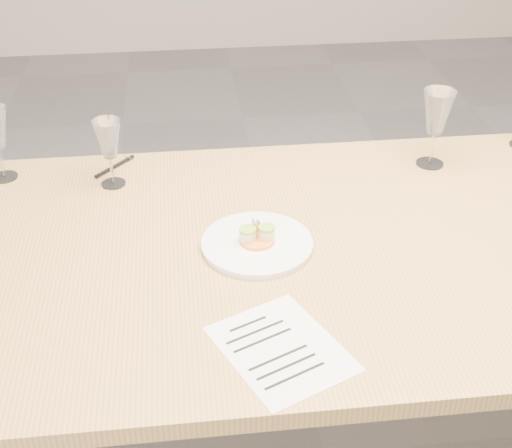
{
  "coord_description": "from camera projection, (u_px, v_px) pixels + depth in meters",
  "views": [
    {
      "loc": [
        -0.35,
        -1.33,
        1.68
      ],
      "look_at": [
        -0.2,
        0.02,
        0.8
      ],
      "focal_mm": 50.0,
      "sensor_mm": 36.0,
      "label": 1
    }
  ],
  "objects": [
    {
      "name": "wine_glass_1",
      "position": [
        108.0,
        141.0,
        1.8
      ],
      "size": [
        0.07,
        0.07,
        0.18
      ],
      "color": "white",
      "rests_on": "dining_table"
    },
    {
      "name": "ballpoint_pen",
      "position": [
        115.0,
        166.0,
        1.94
      ],
      "size": [
        0.1,
        0.11,
        0.01
      ],
      "rotation": [
        0.0,
        0.0,
        0.84
      ],
      "color": "black",
      "rests_on": "dining_table"
    },
    {
      "name": "dinner_plate",
      "position": [
        257.0,
        243.0,
        1.62
      ],
      "size": [
        0.26,
        0.26,
        0.07
      ],
      "rotation": [
        0.0,
        0.0,
        0.28
      ],
      "color": "white",
      "rests_on": "dining_table"
    },
    {
      "name": "dining_table",
      "position": [
        339.0,
        265.0,
        1.69
      ],
      "size": [
        2.4,
        1.0,
        0.75
      ],
      "color": "tan",
      "rests_on": "ground"
    },
    {
      "name": "recipe_sheet",
      "position": [
        281.0,
        349.0,
        1.35
      ],
      "size": [
        0.29,
        0.32,
        0.0
      ],
      "rotation": [
        0.0,
        0.0,
        0.43
      ],
      "color": "white",
      "rests_on": "dining_table"
    },
    {
      "name": "wine_glass_2",
      "position": [
        437.0,
        114.0,
        1.88
      ],
      "size": [
        0.09,
        0.09,
        0.21
      ],
      "color": "white",
      "rests_on": "dining_table"
    }
  ]
}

